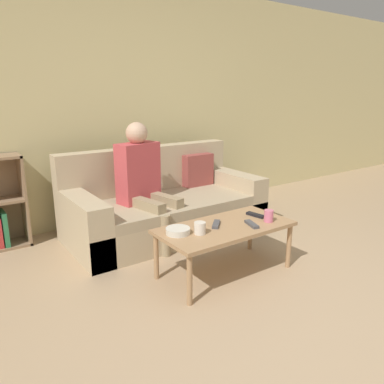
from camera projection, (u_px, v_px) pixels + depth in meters
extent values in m
plane|color=tan|center=(316.00, 322.00, 2.41)|extent=(22.00, 22.00, 0.00)
cube|color=beige|center=(127.00, 104.00, 4.17)|extent=(12.00, 0.06, 2.60)
cube|color=tan|center=(167.00, 220.00, 3.88)|extent=(1.98, 0.95, 0.28)
cube|color=tan|center=(171.00, 204.00, 3.76)|extent=(1.54, 0.77, 0.10)
cube|color=tan|center=(147.00, 169.00, 4.06)|extent=(1.98, 0.18, 0.48)
cube|color=tan|center=(83.00, 225.00, 3.36)|extent=(0.22, 0.95, 0.54)
cube|color=tan|center=(231.00, 195.00, 4.34)|extent=(0.22, 0.95, 0.54)
cube|color=#93423D|center=(198.00, 170.00, 4.27)|extent=(0.36, 0.12, 0.36)
cube|color=#8E7051|center=(24.00, 199.00, 3.58)|extent=(0.02, 0.28, 0.87)
cube|color=#2D7A4C|center=(4.00, 228.00, 3.53)|extent=(0.04, 0.23, 0.33)
cylinder|color=#A87F56|center=(190.00, 280.00, 2.56)|extent=(0.04, 0.04, 0.38)
cylinder|color=#A87F56|center=(289.00, 246.00, 3.11)|extent=(0.04, 0.04, 0.38)
cylinder|color=#A87F56|center=(156.00, 256.00, 2.92)|extent=(0.04, 0.04, 0.38)
cylinder|color=#A87F56|center=(250.00, 230.00, 3.48)|extent=(0.04, 0.04, 0.38)
cube|color=#A87F56|center=(225.00, 227.00, 2.96)|extent=(1.09, 0.54, 0.03)
cylinder|color=#9E8966|center=(166.00, 236.00, 3.33)|extent=(0.11, 0.11, 0.38)
cylinder|color=#9E8966|center=(183.00, 229.00, 3.49)|extent=(0.11, 0.11, 0.38)
cube|color=#9E8966|center=(147.00, 205.00, 3.43)|extent=(0.18, 0.44, 0.09)
cube|color=#9E8966|center=(165.00, 200.00, 3.59)|extent=(0.18, 0.44, 0.09)
cube|color=#C6474C|center=(138.00, 173.00, 3.61)|extent=(0.44, 0.28, 0.58)
sphere|color=#D1A889|center=(137.00, 133.00, 3.51)|extent=(0.21, 0.21, 0.21)
cylinder|color=silver|center=(200.00, 228.00, 2.78)|extent=(0.09, 0.09, 0.09)
cylinder|color=pink|center=(269.00, 216.00, 3.04)|extent=(0.08, 0.08, 0.10)
cube|color=#47474C|center=(216.00, 224.00, 2.96)|extent=(0.15, 0.15, 0.02)
cube|color=black|center=(256.00, 215.00, 3.18)|extent=(0.07, 0.18, 0.02)
cube|color=#47474C|center=(252.00, 224.00, 2.96)|extent=(0.10, 0.18, 0.02)
cylinder|color=beige|center=(178.00, 231.00, 2.79)|extent=(0.18, 0.18, 0.05)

